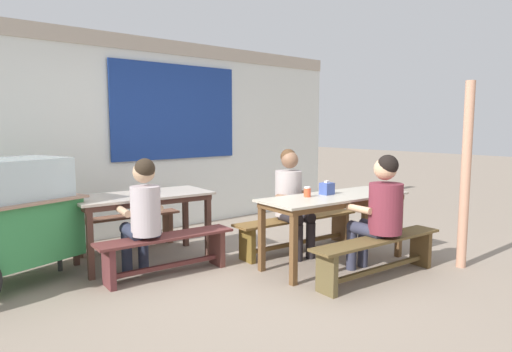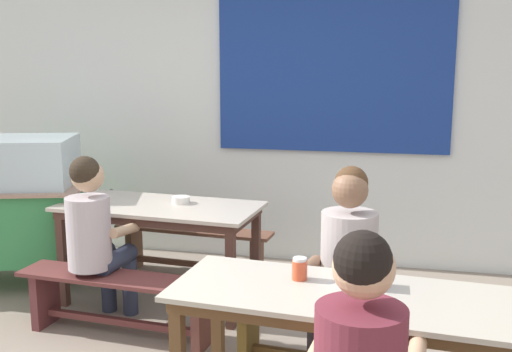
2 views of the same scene
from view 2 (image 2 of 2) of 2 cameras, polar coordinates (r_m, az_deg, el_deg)
backdrop_wall at (r=5.55m, az=2.45°, el=6.76°), size 7.28×0.23×2.76m
dining_table_far at (r=4.63m, az=-9.05°, el=-3.68°), size 1.56×0.82×0.77m
dining_table_near at (r=2.93m, az=9.63°, el=-12.37°), size 1.82×0.79×0.77m
bench_far_back at (r=5.29m, az=-5.91°, el=-6.40°), size 1.41×0.36×0.42m
bench_far_front at (r=4.24m, az=-12.68°, el=-10.98°), size 1.45×0.42×0.42m
bench_near_back at (r=3.65m, az=10.85°, el=-14.46°), size 1.75×0.45×0.42m
food_cart at (r=5.36m, az=-22.29°, el=-2.28°), size 1.71×1.21×1.23m
person_right_near_table at (r=3.46m, az=8.48°, el=-8.34°), size 0.47×0.54×1.26m
person_left_back_turned at (r=4.28m, az=-14.89°, el=-5.04°), size 0.43×0.55×1.23m
tissue_box at (r=2.97m, az=9.66°, el=-8.94°), size 0.14×0.12×0.16m
condiment_jar at (r=3.03m, az=4.13°, el=-8.70°), size 0.08×0.08×0.11m
soup_bowl at (r=4.63m, az=-7.08°, el=-2.24°), size 0.14×0.14×0.05m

